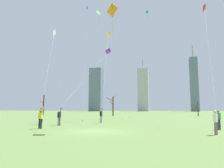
% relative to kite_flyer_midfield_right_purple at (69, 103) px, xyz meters
% --- Properties ---
extents(ground_plane, '(400.00, 400.00, 0.00)m').
position_rel_kite_flyer_midfield_right_purple_xyz_m(ground_plane, '(4.86, -5.94, -2.36)').
color(ground_plane, '#5B7A3D').
extents(kite_flyer_midfield_right_purple, '(3.06, 10.98, 11.01)m').
position_rel_kite_flyer_midfield_right_purple_xyz_m(kite_flyer_midfield_right_purple, '(0.00, 0.00, 0.00)').
color(kite_flyer_midfield_right_purple, '#726656').
rests_on(kite_flyer_midfield_right_purple, ground).
extents(kite_flyer_far_back_red, '(1.99, 10.32, 13.88)m').
position_rel_kite_flyer_midfield_right_purple_xyz_m(kite_flyer_far_back_red, '(13.70, -4.84, 0.43)').
color(kite_flyer_far_back_red, '#726656').
rests_on(kite_flyer_far_back_red, ground).
extents(kite_flyer_midfield_center_yellow, '(1.93, 10.76, 15.64)m').
position_rel_kite_flyer_midfield_right_purple_xyz_m(kite_flyer_midfield_center_yellow, '(2.17, 6.16, 1.79)').
color(kite_flyer_midfield_center_yellow, gray).
rests_on(kite_flyer_midfield_center_yellow, ground).
extents(kite_flyer_foreground_right_white, '(4.86, 11.25, 15.21)m').
position_rel_kite_flyer_midfield_right_purple_xyz_m(kite_flyer_foreground_right_white, '(-3.89, 1.44, 1.51)').
color(kite_flyer_foreground_right_white, gray).
rests_on(kite_flyer_foreground_right_white, ground).
extents(kite_flyer_foreground_left_orange, '(7.29, 0.44, 10.68)m').
position_rel_kite_flyer_midfield_right_purple_xyz_m(kite_flyer_foreground_left_orange, '(0.70, -4.99, 0.10)').
color(kite_flyer_foreground_left_orange, black).
rests_on(kite_flyer_foreground_left_orange, ground).
extents(bystander_far_off_by_trees, '(0.38, 0.39, 1.62)m').
position_rel_kite_flyer_midfield_right_purple_xyz_m(bystander_far_off_by_trees, '(14.52, -2.55, -1.45)').
color(bystander_far_off_by_trees, '#33384C').
rests_on(bystander_far_off_by_trees, ground).
extents(bystander_watching_nearby, '(0.51, 0.22, 1.62)m').
position_rel_kite_flyer_midfield_right_purple_xyz_m(bystander_watching_nearby, '(-4.79, 2.28, -1.45)').
color(bystander_watching_nearby, black).
rests_on(bystander_watching_nearby, ground).
extents(distant_kite_drifting_left_blue, '(1.45, 5.28, 20.56)m').
position_rel_kite_flyer_midfield_right_purple_xyz_m(distant_kite_drifting_left_blue, '(-2.75, 12.40, 15.24)').
color(distant_kite_drifting_left_blue, blue).
rests_on(distant_kite_drifting_left_blue, ground).
extents(distant_kite_high_overhead_teal, '(4.17, 2.03, 21.48)m').
position_rel_kite_flyer_midfield_right_purple_xyz_m(distant_kite_high_overhead_teal, '(6.95, 19.56, 15.68)').
color(distant_kite_high_overhead_teal, teal).
rests_on(distant_kite_high_overhead_teal, ground).
extents(distant_kite_low_near_trees_green, '(2.45, 5.13, 19.07)m').
position_rel_kite_flyer_midfield_right_purple_xyz_m(distant_kite_low_near_trees_green, '(-0.36, 12.73, 14.47)').
color(distant_kite_low_near_trees_green, green).
rests_on(distant_kite_low_near_trees_green, ground).
extents(bare_tree_right_of_center, '(2.15, 2.14, 5.85)m').
position_rel_kite_flyer_midfield_right_purple_xyz_m(bare_tree_right_of_center, '(-23.89, 34.04, 0.72)').
color(bare_tree_right_of_center, '#423326').
rests_on(bare_tree_right_of_center, ground).
extents(bare_tree_rightmost, '(1.74, 1.92, 3.58)m').
position_rel_kite_flyer_midfield_right_purple_xyz_m(bare_tree_rightmost, '(18.37, 34.00, -0.45)').
color(bare_tree_rightmost, '#4C3828').
rests_on(bare_tree_rightmost, ground).
extents(bare_tree_left_of_center, '(2.43, 2.69, 5.87)m').
position_rel_kite_flyer_midfield_right_purple_xyz_m(bare_tree_left_of_center, '(-2.39, 31.25, 0.42)').
color(bare_tree_left_of_center, brown).
rests_on(bare_tree_left_of_center, ground).
extents(skyline_tall_tower, '(8.45, 6.22, 41.17)m').
position_rel_kite_flyer_midfield_right_purple_xyz_m(skyline_tall_tower, '(-4.90, 147.79, 14.75)').
color(skyline_tall_tower, '#B2B2B7').
rests_on(skyline_tall_tower, ground).
extents(skyline_slender_spire, '(9.69, 8.30, 34.14)m').
position_rel_kite_flyer_midfield_right_purple_xyz_m(skyline_slender_spire, '(-41.26, 138.81, 14.72)').
color(skyline_slender_spire, slate).
rests_on(skyline_slender_spire, ground).
extents(skyline_mid_tower_left, '(5.23, 6.67, 48.23)m').
position_rel_kite_flyer_midfield_right_purple_xyz_m(skyline_mid_tower_left, '(32.43, 139.93, 17.36)').
color(skyline_mid_tower_left, slate).
rests_on(skyline_mid_tower_left, ground).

